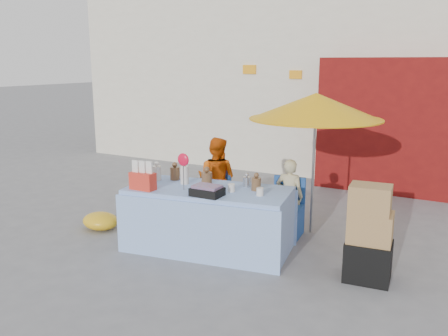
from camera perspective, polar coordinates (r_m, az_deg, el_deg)
The scene contains 10 objects.
ground at distance 6.87m, azimuth -4.50°, elevation -8.89°, with size 80.00×80.00×0.00m, color slate.
backdrop at distance 13.21m, azimuth 16.08°, elevation 14.72°, with size 14.00×8.00×7.80m.
market_table at distance 6.49m, azimuth -1.93°, elevation -6.02°, with size 2.37×1.39×1.35m.
chair_left at distance 7.62m, azimuth -1.42°, elevation -4.62°, with size 0.53×0.52×0.85m.
chair_right at distance 7.10m, azimuth 7.38°, elevation -6.03°, with size 0.53×0.52×0.85m.
vendor_orange at distance 7.62m, azimuth -0.92°, elevation -1.33°, with size 0.66×0.51×1.35m, color #D7530B.
vendor_beige at distance 7.13m, azimuth 7.86°, elevation -3.37°, with size 0.41×0.27×1.13m, color beige.
umbrella at distance 6.93m, azimuth 10.98°, elevation 7.23°, with size 1.90×1.90×2.09m.
box_stack at distance 5.80m, azimuth 17.06°, elevation -7.96°, with size 0.56×0.48×1.16m.
tarp_bundle at distance 7.56m, azimuth -14.63°, elevation -6.18°, with size 0.59×0.47×0.26m, color gold.
Camera 1 is at (3.53, -5.33, 2.52)m, focal length 38.00 mm.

